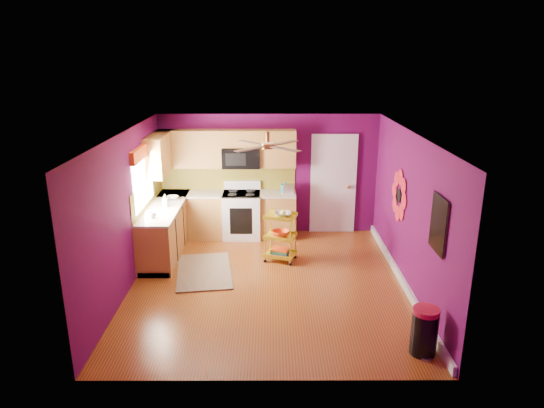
{
  "coord_description": "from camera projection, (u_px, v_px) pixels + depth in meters",
  "views": [
    {
      "loc": [
        0.05,
        -7.3,
        3.67
      ],
      "look_at": [
        0.07,
        0.4,
        1.26
      ],
      "focal_mm": 32.0,
      "sensor_mm": 36.0,
      "label": 1
    }
  ],
  "objects": [
    {
      "name": "lower_cabinets",
      "position": [
        201.0,
        222.0,
        9.66
      ],
      "size": [
        2.81,
        2.31,
        0.94
      ],
      "color": "#9C692A",
      "rests_on": "ground"
    },
    {
      "name": "trash_can",
      "position": [
        424.0,
        331.0,
        6.11
      ],
      "size": [
        0.43,
        0.43,
        0.64
      ],
      "color": "black",
      "rests_on": "ground"
    },
    {
      "name": "teal_kettle",
      "position": [
        285.0,
        188.0,
        9.9
      ],
      "size": [
        0.18,
        0.18,
        0.21
      ],
      "color": "teal",
      "rests_on": "lower_cabinets"
    },
    {
      "name": "ceiling_fan",
      "position": [
        268.0,
        145.0,
        7.57
      ],
      "size": [
        1.01,
        1.01,
        0.26
      ],
      "color": "#BF8C3F",
      "rests_on": "ground"
    },
    {
      "name": "upper_cabinetry",
      "position": [
        206.0,
        152.0,
        9.6
      ],
      "size": [
        2.8,
        2.3,
        1.26
      ],
      "color": "#9C692A",
      "rests_on": "ground"
    },
    {
      "name": "panel_door",
      "position": [
        333.0,
        185.0,
        10.12
      ],
      "size": [
        0.95,
        0.11,
        2.15
      ],
      "color": "white",
      "rests_on": "ground"
    },
    {
      "name": "shag_rug",
      "position": [
        204.0,
        271.0,
        8.49
      ],
      "size": [
        1.12,
        1.62,
        0.02
      ],
      "primitive_type": "cube",
      "rotation": [
        0.0,
        0.0,
        0.14
      ],
      "color": "#301E10",
      "rests_on": "ground"
    },
    {
      "name": "room_envelope",
      "position": [
        270.0,
        189.0,
        7.58
      ],
      "size": [
        4.54,
        5.04,
        2.52
      ],
      "color": "#560948",
      "rests_on": "ground"
    },
    {
      "name": "electric_range",
      "position": [
        242.0,
        214.0,
        9.99
      ],
      "size": [
        0.76,
        0.66,
        1.13
      ],
      "color": "white",
      "rests_on": "ground"
    },
    {
      "name": "counter_dish",
      "position": [
        172.0,
        198.0,
        9.43
      ],
      "size": [
        0.23,
        0.23,
        0.06
      ],
      "primitive_type": "imported",
      "color": "white",
      "rests_on": "lower_cabinets"
    },
    {
      "name": "rolling_cart",
      "position": [
        281.0,
        235.0,
        8.81
      ],
      "size": [
        0.64,
        0.54,
        0.98
      ],
      "color": "gold",
      "rests_on": "ground"
    },
    {
      "name": "ground",
      "position": [
        268.0,
        283.0,
        8.06
      ],
      "size": [
        5.0,
        5.0,
        0.0
      ],
      "primitive_type": "plane",
      "color": "brown",
      "rests_on": "ground"
    },
    {
      "name": "soap_bottle_a",
      "position": [
        165.0,
        201.0,
        8.97
      ],
      "size": [
        0.09,
        0.09,
        0.2
      ],
      "primitive_type": "imported",
      "color": "#EA3F72",
      "rests_on": "lower_cabinets"
    },
    {
      "name": "soap_bottle_b",
      "position": [
        165.0,
        198.0,
        9.22
      ],
      "size": [
        0.13,
        0.13,
        0.16
      ],
      "primitive_type": "imported",
      "color": "white",
      "rests_on": "lower_cabinets"
    },
    {
      "name": "right_wall_art",
      "position": [
        415.0,
        207.0,
        7.31
      ],
      "size": [
        0.04,
        2.74,
        1.04
      ],
      "color": "black",
      "rests_on": "ground"
    },
    {
      "name": "left_window",
      "position": [
        143.0,
        167.0,
        8.54
      ],
      "size": [
        0.08,
        1.35,
        1.08
      ],
      "color": "white",
      "rests_on": "ground"
    },
    {
      "name": "counter_cup",
      "position": [
        152.0,
        215.0,
        8.36
      ],
      "size": [
        0.14,
        0.14,
        0.11
      ],
      "primitive_type": "imported",
      "color": "white",
      "rests_on": "lower_cabinets"
    },
    {
      "name": "toaster",
      "position": [
        288.0,
        188.0,
        9.86
      ],
      "size": [
        0.22,
        0.15,
        0.18
      ],
      "primitive_type": "cube",
      "color": "beige",
      "rests_on": "lower_cabinets"
    }
  ]
}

